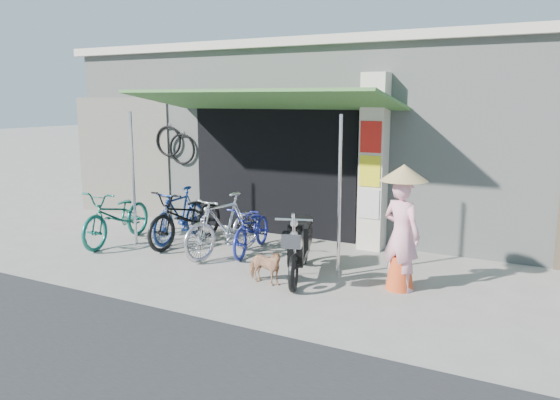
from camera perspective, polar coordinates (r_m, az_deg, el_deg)
The scene contains 13 objects.
ground at distance 7.90m, azimuth -2.12°, elevation -8.45°, with size 80.00×80.00×0.00m, color gray.
bicycle_shop at distance 12.18m, azimuth 9.92°, elevation 6.91°, with size 12.30×5.30×3.66m.
shop_pillar at distance 9.44m, azimuth 9.81°, elevation 3.85°, with size 0.42×0.44×3.00m.
awning at distance 9.34m, azimuth -2.06°, elevation 10.18°, with size 4.60×1.88×2.72m.
neighbour_left at distance 12.65m, azimuth -16.12°, elevation 4.35°, with size 2.60×0.06×2.60m, color #6B665B.
bike_teal at distance 10.24m, azimuth -16.60°, elevation -1.61°, with size 0.66×1.88×0.99m, color #156251.
bike_blue at distance 10.13m, azimuth -10.45°, elevation -1.52°, with size 0.46×1.62×0.97m, color navy.
bike_black at distance 9.88m, azimuth -9.72°, elevation -1.71°, with size 0.67×1.91×1.00m, color black.
bike_silver at distance 9.05m, azimuth -5.87°, elevation -2.62°, with size 0.49×1.73×1.04m, color silver.
bike_navy at distance 9.23m, azimuth -2.93°, elevation -3.03°, with size 0.54×1.56×0.82m, color navy.
street_dog at distance 7.70m, azimuth -1.65°, elevation -6.96°, with size 0.28×0.61×0.51m, color #95664F.
moped at distance 7.99m, azimuth 2.07°, elevation -4.80°, with size 0.76×1.73×1.01m.
nun at distance 7.52m, azimuth 12.60°, elevation -2.92°, with size 0.66×0.64×1.72m.
Camera 1 is at (3.74, -6.47, 2.57)m, focal length 35.00 mm.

